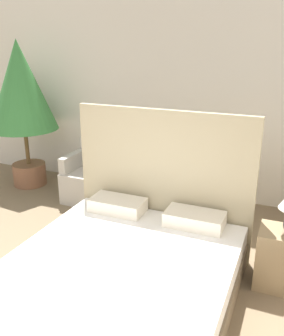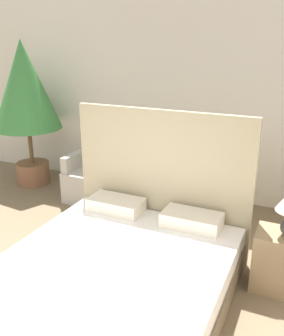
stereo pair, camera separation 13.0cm
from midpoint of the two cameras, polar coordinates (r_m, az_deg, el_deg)
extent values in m
cube|color=silver|center=(5.35, 3.45, 11.57)|extent=(10.00, 0.06, 2.90)
cube|color=brown|center=(3.29, -3.80, -19.04)|extent=(1.83, 2.17, 0.25)
cube|color=white|center=(3.16, -3.90, -15.89)|extent=(1.80, 2.13, 0.19)
cube|color=tan|center=(3.87, 3.88, -2.17)|extent=(1.87, 0.06, 1.51)
cube|color=silver|center=(3.93, -3.03, -5.60)|extent=(0.56, 0.30, 0.14)
cube|color=silver|center=(3.65, 8.62, -7.82)|extent=(0.56, 0.30, 0.14)
cube|color=#B7B2A8|center=(5.27, -6.67, -2.58)|extent=(0.67, 0.65, 0.43)
cube|color=#B7B2A8|center=(5.37, -5.22, 2.52)|extent=(0.66, 0.07, 0.39)
cube|color=#B7B2A8|center=(5.31, -9.38, 1.14)|extent=(0.10, 0.58, 0.22)
cube|color=#B7B2A8|center=(5.03, -4.09, 0.31)|extent=(0.10, 0.58, 0.22)
cube|color=#B7B2A8|center=(4.85, 3.85, -4.49)|extent=(0.74, 0.72, 0.43)
cube|color=#B7B2A8|center=(4.95, 5.55, 1.02)|extent=(0.66, 0.14, 0.39)
cube|color=#B7B2A8|center=(4.86, 1.03, -0.32)|extent=(0.17, 0.58, 0.22)
cube|color=#B7B2A8|center=(4.62, 7.00, -1.56)|extent=(0.17, 0.58, 0.22)
cylinder|color=brown|center=(6.07, -15.63, -0.67)|extent=(0.50, 0.50, 0.34)
cylinder|color=brown|center=(5.94, -16.01, 3.30)|extent=(0.06, 0.06, 0.54)
cone|color=#387F3D|center=(5.77, -16.85, 12.01)|extent=(0.99, 0.99, 1.28)
cube|color=#937A56|center=(3.66, 21.81, -13.27)|extent=(0.52, 0.36, 0.56)
cylinder|color=brown|center=(5.05, -1.50, -2.91)|extent=(0.30, 0.30, 0.52)
camera|label=1|loc=(0.07, -89.15, 0.30)|focal=40.00mm
camera|label=2|loc=(0.07, 90.85, -0.30)|focal=40.00mm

